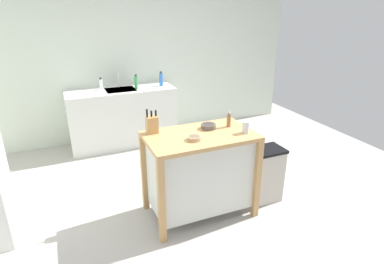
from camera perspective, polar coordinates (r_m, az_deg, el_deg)
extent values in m
plane|color=#ADA8A0|center=(3.71, 1.06, -12.59)|extent=(6.36, 6.36, 0.00)
cube|color=silver|center=(5.38, -9.54, 12.97)|extent=(5.36, 0.10, 2.60)
cube|color=tan|center=(3.18, 1.42, -0.73)|extent=(1.08, 0.64, 0.04)
cube|color=silver|center=(3.35, 1.36, -7.07)|extent=(0.98, 0.54, 0.76)
cube|color=tan|center=(2.99, -5.40, -12.23)|extent=(0.06, 0.06, 0.86)
cube|color=tan|center=(3.38, 11.41, -8.23)|extent=(0.06, 0.06, 0.86)
cube|color=tan|center=(3.47, -8.43, -7.19)|extent=(0.06, 0.06, 0.86)
cube|color=tan|center=(3.81, 6.53, -4.29)|extent=(0.06, 0.06, 0.86)
cube|color=tan|center=(3.20, -7.08, 1.28)|extent=(0.11, 0.09, 0.17)
cylinder|color=black|center=(3.14, -7.96, 3.30)|extent=(0.02, 0.02, 0.08)
cylinder|color=black|center=(3.16, -7.18, 3.22)|extent=(0.02, 0.02, 0.06)
cylinder|color=black|center=(3.17, -6.42, 3.32)|extent=(0.02, 0.02, 0.06)
cylinder|color=tan|center=(3.03, 0.39, -1.08)|extent=(0.13, 0.13, 0.04)
cylinder|color=brown|center=(3.02, 0.40, -0.81)|extent=(0.11, 0.11, 0.01)
cylinder|color=#564C47|center=(3.31, 2.92, 1.02)|extent=(0.15, 0.15, 0.05)
cylinder|color=#342D2A|center=(3.30, 2.92, 1.37)|extent=(0.13, 0.13, 0.01)
cylinder|color=silver|center=(3.23, 9.45, 0.84)|extent=(0.07, 0.07, 0.12)
cylinder|color=olive|center=(3.36, 6.51, 2.04)|extent=(0.04, 0.04, 0.14)
sphere|color=#99999E|center=(3.33, 6.57, 3.35)|extent=(0.03, 0.03, 0.03)
cube|color=#B7B2A8|center=(3.74, 12.78, -7.50)|extent=(0.34, 0.26, 0.60)
cube|color=black|center=(3.60, 13.19, -3.12)|extent=(0.36, 0.28, 0.03)
cube|color=silver|center=(5.17, -12.15, 2.63)|extent=(1.61, 0.60, 0.89)
cube|color=silver|center=(5.03, -12.49, 7.17)|extent=(0.44, 0.36, 0.03)
cylinder|color=#B7BCC1|center=(5.16, -12.96, 8.91)|extent=(0.02, 0.02, 0.22)
cylinder|color=blue|center=(5.14, -5.47, 9.20)|extent=(0.06, 0.06, 0.20)
cylinder|color=black|center=(5.11, -5.52, 10.43)|extent=(0.03, 0.03, 0.02)
cylinder|color=white|center=(5.05, -15.75, 8.05)|extent=(0.05, 0.05, 0.16)
cylinder|color=black|center=(5.03, -15.86, 9.08)|extent=(0.03, 0.03, 0.02)
cylinder|color=green|center=(4.99, -9.83, 8.59)|extent=(0.05, 0.05, 0.20)
cylinder|color=black|center=(4.97, -9.91, 9.82)|extent=(0.03, 0.03, 0.02)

